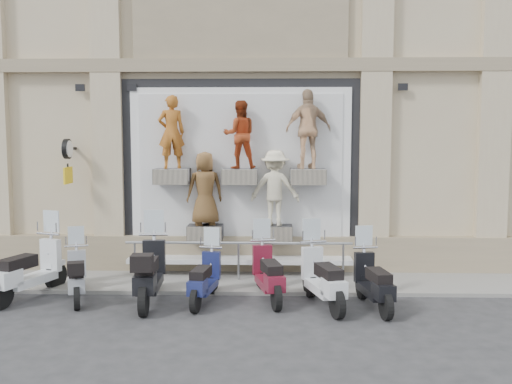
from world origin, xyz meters
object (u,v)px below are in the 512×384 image
guard_rail (239,262)px  scooter_h (374,270)px  scooter_c (77,266)px  clock_sign_bracket (68,155)px  scooter_b (29,257)px  scooter_f (268,262)px  scooter_g (323,265)px  scooter_e (204,268)px  scooter_d (149,259)px

guard_rail → scooter_h: bearing=-34.1°
guard_rail → scooter_c: size_ratio=2.94×
guard_rail → clock_sign_bracket: (-3.90, 0.47, 2.34)m
scooter_b → scooter_c: (1.00, -0.11, -0.15)m
clock_sign_bracket → scooter_f: clock_sign_bracket is taller
guard_rail → scooter_c: bearing=-155.4°
scooter_g → scooter_f: bearing=142.4°
scooter_c → scooter_b: bearing=155.2°
scooter_e → scooter_f: bearing=19.0°
clock_sign_bracket → scooter_h: size_ratio=0.56×
clock_sign_bracket → scooter_b: size_ratio=0.49×
clock_sign_bracket → scooter_d: clock_sign_bracket is taller
scooter_e → scooter_h: scooter_h is taller
clock_sign_bracket → scooter_g: clock_sign_bracket is taller
guard_rail → scooter_f: (0.67, -1.30, 0.31)m
scooter_f → scooter_h: bearing=-26.8°
scooter_b → scooter_d: (2.48, -0.27, 0.02)m
scooter_d → scooter_f: 2.31m
scooter_b → scooter_e: 3.54m
scooter_f → scooter_b: bearing=167.2°
scooter_d → scooter_g: bearing=-6.0°
scooter_f → scooter_g: bearing=-34.6°
clock_sign_bracket → guard_rail: bearing=-6.8°
scooter_g → scooter_h: size_ratio=1.08×
scooter_b → scooter_g: bearing=15.2°
scooter_b → scooter_d: 2.49m
scooter_b → scooter_f: (4.77, 0.01, -0.07)m
scooter_e → scooter_h: size_ratio=0.94×
scooter_c → scooter_g: bearing=-21.9°
scooter_c → clock_sign_bracket: bearing=94.3°
scooter_e → scooter_g: 2.28m
guard_rail → scooter_h: 3.21m
scooter_d → scooter_g: 3.33m
scooter_e → guard_rail: bearing=78.3°
scooter_f → scooter_e: bearing=177.3°
scooter_b → scooter_f: size_ratio=1.10×
scooter_f → guard_rail: bearing=104.1°
clock_sign_bracket → scooter_d: bearing=-42.1°
clock_sign_bracket → scooter_c: 2.94m
guard_rail → scooter_d: (-1.63, -1.59, 0.41)m
scooter_b → scooter_g: size_ratio=1.05×
scooter_g → scooter_e: bearing=159.4°
scooter_f → scooter_h: scooter_f is taller
clock_sign_bracket → scooter_f: size_ratio=0.54×
guard_rail → scooter_g: size_ratio=2.55×
scooter_d → scooter_e: 1.07m
scooter_c → scooter_e: bearing=-20.7°
scooter_b → scooter_d: size_ratio=0.97×
scooter_b → scooter_h: size_ratio=1.14×
guard_rail → scooter_g: (1.70, -1.71, 0.34)m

